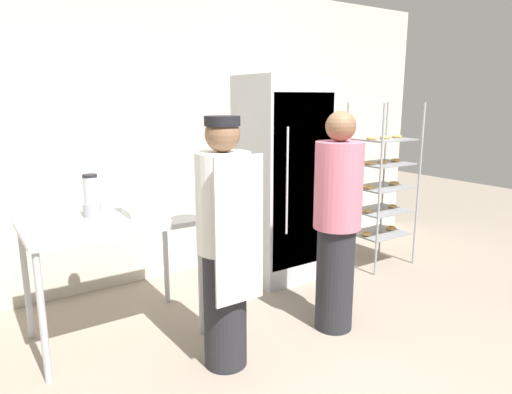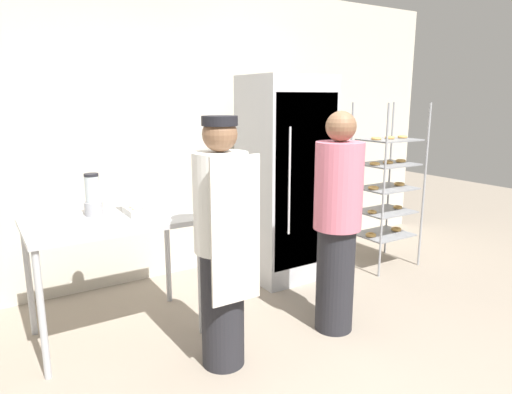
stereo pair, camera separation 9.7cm
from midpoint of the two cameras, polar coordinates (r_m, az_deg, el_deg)
ground_plane at (r=3.14m, az=10.60°, el=-21.18°), size 14.00×14.00×0.00m
back_wall at (r=4.52m, az=-8.44°, el=8.00°), size 6.40×0.12×2.78m
refrigerator at (r=4.36m, az=4.34°, el=2.24°), size 0.74×0.68×1.92m
baking_rack at (r=4.85m, az=16.56°, el=1.20°), size 0.61×0.48×1.67m
prep_counter at (r=3.39m, az=-16.81°, el=-4.21°), size 1.14×0.73×0.88m
donut_box at (r=3.44m, az=-13.11°, el=-1.24°), size 0.26×0.23×0.28m
blender_pitcher at (r=3.48m, az=-18.98°, el=0.02°), size 0.13×0.13×0.31m
person_baker at (r=2.86m, az=-3.30°, el=-5.61°), size 0.34×0.36×1.62m
person_customer at (r=3.37m, az=10.93°, el=-3.18°), size 0.35×0.35×1.63m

